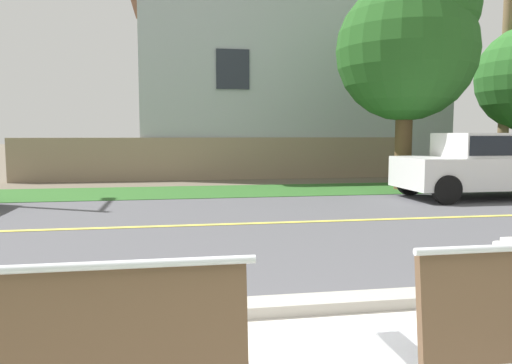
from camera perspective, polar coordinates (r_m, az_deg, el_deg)
The scene contains 9 objects.
ground_plane at distance 9.76m, azimuth -5.53°, elevation -3.39°, with size 140.00×140.00×0.00m, color #665B4C.
curb_edge at distance 4.29m, azimuth 0.29°, elevation -14.35°, with size 44.00×0.30×0.11m, color #ADA89E.
street_asphalt at distance 8.29m, azimuth -4.75°, elevation -4.96°, with size 52.00×8.00×0.01m, color #515156.
road_centre_line at distance 8.29m, azimuth -4.75°, elevation -4.93°, with size 48.00×0.14×0.01m, color #E0CC4C.
far_verge_grass at distance 13.02m, azimuth -6.61°, elevation -1.12°, with size 48.00×2.80×0.02m, color #2D6026.
car_white_far at distance 12.90m, azimuth 25.47°, elevation 2.08°, with size 4.30×1.86×1.54m.
shade_tree_far_left at distance 14.25m, azimuth 17.56°, elevation 15.35°, with size 3.73×3.73×6.16m.
garden_wall at distance 16.52m, azimuth -4.67°, elevation 2.72°, with size 13.00×0.36×1.40m, color gray.
house_across_street at distance 20.27m, azimuth 3.28°, elevation 11.63°, with size 11.94×6.91×7.23m.
Camera 1 is at (-0.71, -1.62, 1.52)m, focal length 34.60 mm.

